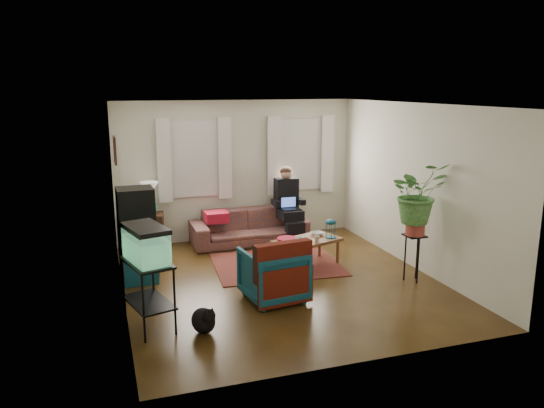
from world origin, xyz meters
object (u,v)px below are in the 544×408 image
object	(u,v)px
plant_stand	(413,258)
armchair	(273,272)
dresser	(137,248)
aquarium_stand	(149,295)
side_table	(151,231)
coffee_table	(307,253)
sofa	(249,221)

from	to	relation	value
plant_stand	armchair	bearing A→B (deg)	-179.54
dresser	aquarium_stand	distance (m)	1.91
armchair	aquarium_stand	bearing A→B (deg)	5.14
aquarium_stand	side_table	bearing A→B (deg)	68.34
side_table	aquarium_stand	xyz separation A→B (m)	(-0.35, -3.25, 0.10)
side_table	dresser	bearing A→B (deg)	-104.19
side_table	coffee_table	size ratio (longest dim) A/B	0.60
side_table	plant_stand	world-z (taller)	plant_stand
side_table	coffee_table	distance (m)	2.88
aquarium_stand	plant_stand	bearing A→B (deg)	-9.82
sofa	aquarium_stand	world-z (taller)	aquarium_stand
coffee_table	aquarium_stand	bearing A→B (deg)	-168.27
dresser	coffee_table	size ratio (longest dim) A/B	0.92
sofa	side_table	size ratio (longest dim) A/B	3.31
dresser	coffee_table	distance (m)	2.67
dresser	aquarium_stand	world-z (taller)	dresser
dresser	plant_stand	distance (m)	4.16
side_table	plant_stand	xyz separation A→B (m)	(3.54, -2.86, 0.04)
aquarium_stand	plant_stand	world-z (taller)	aquarium_stand
side_table	aquarium_stand	distance (m)	3.27
side_table	dresser	xyz separation A→B (m)	(-0.34, -1.34, 0.12)
sofa	dresser	world-z (taller)	dresser
sofa	coffee_table	distance (m)	1.62
side_table	armchair	bearing A→B (deg)	-65.10
sofa	armchair	world-z (taller)	sofa
side_table	coffee_table	xyz separation A→B (m)	(2.29, -1.74, -0.10)
sofa	plant_stand	xyz separation A→B (m)	(1.79, -2.64, -0.06)
side_table	armchair	size ratio (longest dim) A/B	0.81
aquarium_stand	coffee_table	distance (m)	3.05
dresser	plant_stand	world-z (taller)	dresser
sofa	aquarium_stand	distance (m)	3.68
sofa	aquarium_stand	xyz separation A→B (m)	(-2.10, -3.02, 0.01)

